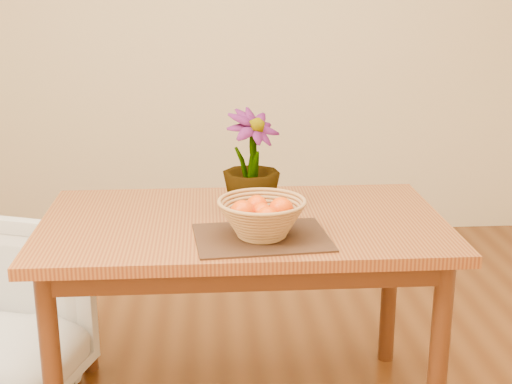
{
  "coord_description": "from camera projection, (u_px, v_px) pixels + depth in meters",
  "views": [
    {
      "loc": [
        -0.12,
        -2.04,
        1.55
      ],
      "look_at": [
        0.03,
        0.15,
        0.89
      ],
      "focal_mm": 50.0,
      "sensor_mm": 36.0,
      "label": 1
    }
  ],
  "objects": [
    {
      "name": "wall_back",
      "position": [
        225.0,
        15.0,
        4.17
      ],
      "size": [
        4.0,
        0.02,
        2.7
      ],
      "primitive_type": "cube",
      "color": "beige",
      "rests_on": "floor"
    },
    {
      "name": "placemat",
      "position": [
        262.0,
        237.0,
        2.29
      ],
      "size": [
        0.45,
        0.36,
        0.01
      ],
      "primitive_type": "cube",
      "rotation": [
        0.0,
        0.0,
        0.09
      ],
      "color": "#381E14",
      "rests_on": "table"
    },
    {
      "name": "orange_pile",
      "position": [
        262.0,
        211.0,
        2.26
      ],
      "size": [
        0.2,
        0.2,
        0.08
      ],
      "rotation": [
        0.0,
        0.0,
        -0.42
      ],
      "color": "#FB3504",
      "rests_on": "wicker_basket"
    },
    {
      "name": "wicker_basket",
      "position": [
        262.0,
        220.0,
        2.27
      ],
      "size": [
        0.28,
        0.28,
        0.12
      ],
      "color": "#AA7547",
      "rests_on": "placemat"
    },
    {
      "name": "table",
      "position": [
        243.0,
        243.0,
        2.5
      ],
      "size": [
        1.4,
        0.8,
        0.75
      ],
      "color": "brown",
      "rests_on": "floor"
    },
    {
      "name": "potted_plant",
      "position": [
        251.0,
        162.0,
        2.51
      ],
      "size": [
        0.29,
        0.29,
        0.37
      ],
      "primitive_type": "imported",
      "rotation": [
        0.0,
        0.0,
        0.69
      ],
      "color": "#184C15",
      "rests_on": "table"
    }
  ]
}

